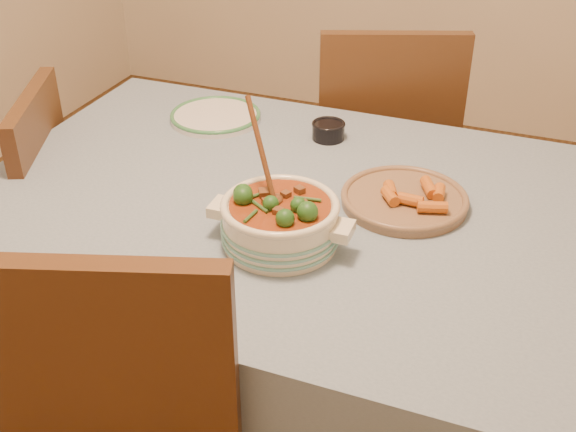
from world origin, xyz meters
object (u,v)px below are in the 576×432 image
at_px(stew_casserole, 280,218).
at_px(chair_far, 383,143).
at_px(dining_table, 323,239).
at_px(white_plate, 215,116).
at_px(chair_left, 16,222).
at_px(condiment_bowl, 328,130).
at_px(fried_plate, 405,197).

distance_m(stew_casserole, chair_far, 1.01).
height_order(dining_table, white_plate, white_plate).
bearing_deg(white_plate, chair_left, -144.38).
bearing_deg(condiment_bowl, chair_left, -157.17).
relative_size(stew_casserole, chair_left, 0.35).
height_order(dining_table, condiment_bowl, condiment_bowl).
bearing_deg(chair_left, condiment_bowl, 89.15).
distance_m(dining_table, white_plate, 0.57).
distance_m(stew_casserole, fried_plate, 0.33).
bearing_deg(chair_far, dining_table, 73.50).
distance_m(stew_casserole, condiment_bowl, 0.52).
relative_size(chair_far, chair_left, 1.07).
height_order(dining_table, stew_casserole, stew_casserole).
xyz_separation_m(dining_table, chair_left, (-0.92, -0.01, -0.16)).
bearing_deg(stew_casserole, chair_far, 90.93).
relative_size(fried_plate, chair_left, 0.33).
relative_size(condiment_bowl, fried_plate, 0.31).
relative_size(dining_table, stew_casserole, 5.42).
bearing_deg(fried_plate, stew_casserole, -129.62).
relative_size(condiment_bowl, chair_far, 0.10).
distance_m(white_plate, condiment_bowl, 0.34).
relative_size(stew_casserole, chair_far, 0.32).
height_order(condiment_bowl, chair_left, chair_left).
distance_m(fried_plate, chair_left, 1.13).
distance_m(white_plate, fried_plate, 0.67).
bearing_deg(chair_left, chair_far, 108.89).
xyz_separation_m(white_plate, condiment_bowl, (0.34, 0.00, 0.01)).
xyz_separation_m(dining_table, white_plate, (-0.44, 0.34, 0.10)).
distance_m(white_plate, chair_left, 0.65).
height_order(dining_table, chair_far, chair_far).
xyz_separation_m(dining_table, chair_far, (-0.05, 0.79, -0.12)).
relative_size(dining_table, chair_left, 1.89).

